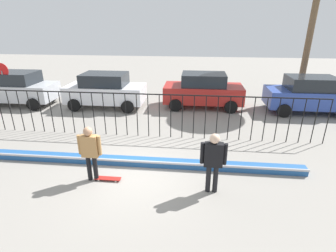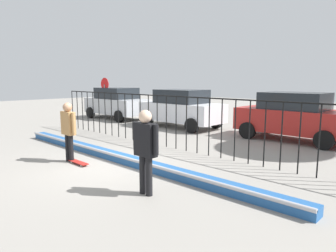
# 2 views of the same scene
# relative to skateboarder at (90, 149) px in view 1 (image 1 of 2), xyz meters

# --- Properties ---
(ground_plane) EXTENTS (60.00, 60.00, 0.00)m
(ground_plane) POSITION_rel_skateboarder_xyz_m (1.11, 0.60, -1.05)
(ground_plane) COLOR gray
(bowl_coping_ledge) EXTENTS (11.00, 0.40, 0.27)m
(bowl_coping_ledge) POSITION_rel_skateboarder_xyz_m (1.11, 1.03, -0.93)
(bowl_coping_ledge) COLOR #235699
(bowl_coping_ledge) RESTS_ON ground
(perimeter_fence) EXTENTS (14.04, 0.04, 1.84)m
(perimeter_fence) POSITION_rel_skateboarder_xyz_m (1.11, 3.42, 0.09)
(perimeter_fence) COLOR black
(perimeter_fence) RESTS_ON ground
(skateboarder) EXTENTS (0.70, 0.26, 1.74)m
(skateboarder) POSITION_rel_skateboarder_xyz_m (0.00, 0.00, 0.00)
(skateboarder) COLOR black
(skateboarder) RESTS_ON ground
(skateboard) EXTENTS (0.80, 0.20, 0.07)m
(skateboard) POSITION_rel_skateboarder_xyz_m (0.44, 0.02, -0.99)
(skateboard) COLOR #A51E19
(skateboard) RESTS_ON ground
(camera_operator) EXTENTS (0.72, 0.27, 1.79)m
(camera_operator) POSITION_rel_skateboarder_xyz_m (3.56, -0.21, 0.03)
(camera_operator) COLOR black
(camera_operator) RESTS_ON ground
(parked_car_silver) EXTENTS (4.30, 2.12, 1.90)m
(parked_car_silver) POSITION_rel_skateboarder_xyz_m (-7.17, 7.11, -0.07)
(parked_car_silver) COLOR #B7BABF
(parked_car_silver) RESTS_ON ground
(parked_car_white) EXTENTS (4.30, 2.12, 1.90)m
(parked_car_white) POSITION_rel_skateboarder_xyz_m (-1.97, 7.21, -0.07)
(parked_car_white) COLOR silver
(parked_car_white) RESTS_ON ground
(parked_car_red) EXTENTS (4.30, 2.12, 1.90)m
(parked_car_red) POSITION_rel_skateboarder_xyz_m (3.44, 7.76, -0.07)
(parked_car_red) COLOR #B2231E
(parked_car_red) RESTS_ON ground
(parked_car_blue) EXTENTS (4.30, 2.12, 1.90)m
(parked_car_blue) POSITION_rel_skateboarder_xyz_m (8.95, 7.42, -0.07)
(parked_car_blue) COLOR #2D479E
(parked_car_blue) RESTS_ON ground
(stop_sign) EXTENTS (0.76, 0.07, 2.50)m
(stop_sign) POSITION_rel_skateboarder_xyz_m (-7.22, 6.30, 0.57)
(stop_sign) COLOR slate
(stop_sign) RESTS_ON ground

